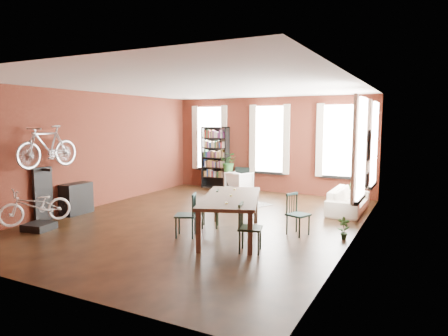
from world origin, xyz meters
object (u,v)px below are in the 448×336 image
Objects in this scene: dining_chair_d at (298,215)px; white_armchair at (239,180)px; bicycle_floor at (35,190)px; dining_chair_b at (210,209)px; bike_trainer at (39,227)px; dining_chair_c at (250,228)px; bookshelf at (215,158)px; dining_chair_a at (186,215)px; cream_sofa at (349,196)px; console_table at (76,199)px; plant_stand at (229,181)px; dining_table at (231,216)px.

dining_chair_d is 5.42m from white_armchair.
bicycle_floor reaches higher than dining_chair_d.
dining_chair_b reaches higher than bike_trainer.
dining_chair_c is 1.03× the size of dining_chair_d.
dining_chair_b is at bearing 119.75° from dining_chair_d.
bookshelf reaches higher than bicycle_floor.
dining_chair_a reaches higher than dining_chair_c.
dining_chair_a is at bearing 146.81° from cream_sofa.
console_table reaches higher than plant_stand.
white_armchair is (-2.91, 5.74, -0.07)m from dining_chair_c.
dining_chair_b is (-0.72, 0.41, 0.01)m from dining_table.
bookshelf reaches higher than dining_table.
console_table is at bearing -111.22° from plant_stand.
bicycle_floor is (-1.85, -6.55, 0.53)m from white_armchair.
bookshelf reaches higher than plant_stand.
plant_stand is (-1.71, 5.43, -0.12)m from dining_chair_a.
bike_trainer is (-1.83, -6.51, -0.30)m from white_armchair.
dining_chair_a is 1.04× the size of dining_chair_d.
white_armchair is at bearing 2.11° from plant_stand.
dining_chair_d is (2.04, 1.19, -0.02)m from dining_chair_a.
console_table is (-6.23, -3.50, -0.01)m from cream_sofa.
bookshelf is at bearing 83.35° from bike_trainer.
plant_stand is (-0.39, -0.01, -0.05)m from white_armchair.
cream_sofa is at bearing 41.22° from bike_trainer.
cream_sofa is at bearing 42.85° from dining_table.
white_armchair is at bearing 59.02° from dining_chair_d.
dining_chair_c is 1.13× the size of console_table.
dining_chair_c reaches higher than plant_stand.
dining_chair_d reaches higher than dining_chair_b.
dining_chair_d is 2.82m from cream_sofa.
cream_sofa reaches higher than white_armchair.
dining_chair_a is at bearing 18.71° from bike_trainer.
bookshelf is at bearing 104.71° from bicycle_floor.
dining_chair_c reaches higher than dining_table.
dining_table reaches higher than bike_trainer.
bookshelf is at bearing 65.30° from dining_chair_d.
plant_stand is (-1.80, 4.55, -0.10)m from dining_chair_b.
dining_table is at bearing -58.50° from bookshelf.
cream_sofa reaches higher than bike_trainer.
dining_table is 2.82× the size of dining_chair_d.
dining_table reaches higher than cream_sofa.
cream_sofa is at bearing 177.69° from white_armchair.
dining_chair_a is 4.73m from cream_sofa.
dining_chair_c reaches higher than console_table.
cream_sofa is at bearing 124.20° from dining_chair_a.
dining_table is 3.91m from cream_sofa.
console_table is (-3.64, 0.46, -0.05)m from dining_chair_a.
bicycle_floor is at bearing -96.81° from bookshelf.
dining_chair_a reaches higher than bike_trainer.
dining_table is 4.48× the size of bike_trainer.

